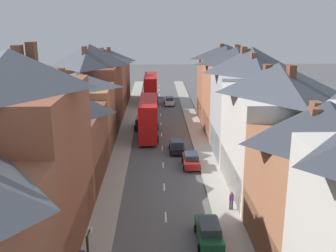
# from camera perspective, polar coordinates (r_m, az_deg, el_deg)

# --- Properties ---
(pavement_left) EXTENTS (2.20, 104.00, 0.14)m
(pavement_left) POSITION_cam_1_polar(r_m,az_deg,el_deg) (52.30, -6.48, -2.50)
(pavement_left) COLOR #A8A399
(pavement_left) RESTS_ON ground
(pavement_right) EXTENTS (2.20, 104.00, 0.14)m
(pavement_right) POSITION_cam_1_polar(r_m,az_deg,el_deg) (52.44, 4.71, -2.40)
(pavement_right) COLOR #A8A399
(pavement_right) RESTS_ON ground
(centre_line_dashes) EXTENTS (0.14, 97.80, 0.01)m
(centre_line_dashes) POSITION_cam_1_polar(r_m,az_deg,el_deg) (50.24, -0.84, -3.23)
(centre_line_dashes) COLOR silver
(centre_line_dashes) RESTS_ON ground
(terrace_row_left) EXTENTS (8.00, 84.60, 14.44)m
(terrace_row_left) POSITION_cam_1_polar(r_m,az_deg,el_deg) (42.17, -14.67, 0.72)
(terrace_row_left) COLOR #A36042
(terrace_row_left) RESTS_ON ground
(terrace_row_right) EXTENTS (8.00, 68.14, 13.29)m
(terrace_row_right) POSITION_cam_1_polar(r_m,az_deg,el_deg) (36.07, 15.93, -1.45)
(terrace_row_right) COLOR #935138
(terrace_row_right) RESTS_ON ground
(double_decker_bus_lead) EXTENTS (2.74, 10.80, 5.30)m
(double_decker_bus_lead) POSITION_cam_1_polar(r_m,az_deg,el_deg) (54.40, -2.84, 1.30)
(double_decker_bus_lead) COLOR red
(double_decker_bus_lead) RESTS_ON ground
(double_decker_bus_mid_street) EXTENTS (2.74, 10.80, 5.30)m
(double_decker_bus_mid_street) POSITION_cam_1_polar(r_m,az_deg,el_deg) (77.71, -2.54, 5.58)
(double_decker_bus_mid_street) COLOR red
(double_decker_bus_mid_street) RESTS_ON ground
(car_near_blue) EXTENTS (1.90, 4.44, 1.65)m
(car_near_blue) POSITION_cam_1_polar(r_m,az_deg,el_deg) (74.49, -3.55, 3.59)
(car_near_blue) COLOR #4C515B
(car_near_blue) RESTS_ON ground
(car_near_silver) EXTENTS (1.90, 4.41, 1.68)m
(car_near_silver) POSITION_cam_1_polar(r_m,az_deg,el_deg) (30.11, 5.98, -15.04)
(car_near_silver) COLOR #144728
(car_near_silver) RESTS_ON ground
(car_parked_right_a) EXTENTS (1.90, 4.20, 1.58)m
(car_parked_right_a) POSITION_cam_1_polar(r_m,az_deg,el_deg) (75.02, 0.22, 3.67)
(car_parked_right_a) COLOR silver
(car_parked_right_a) RESTS_ON ground
(car_mid_black) EXTENTS (1.90, 4.15, 1.58)m
(car_mid_black) POSITION_cam_1_polar(r_m,az_deg,el_deg) (48.57, 1.31, -2.91)
(car_mid_black) COLOR black
(car_mid_black) RESTS_ON ground
(car_parked_left_b) EXTENTS (1.90, 4.35, 1.58)m
(car_parked_left_b) POSITION_cam_1_polar(r_m,az_deg,el_deg) (59.40, -3.99, 0.49)
(car_parked_left_b) COLOR black
(car_parked_left_b) RESTS_ON ground
(car_mid_white) EXTENTS (1.90, 4.09, 1.64)m
(car_mid_white) POSITION_cam_1_polar(r_m,az_deg,el_deg) (43.85, 3.37, -4.95)
(car_mid_white) COLOR maroon
(car_mid_white) RESTS_ON ground
(pedestrian_mid_right) EXTENTS (0.36, 0.22, 1.61)m
(pedestrian_mid_right) POSITION_cam_1_polar(r_m,az_deg,el_deg) (34.62, 9.18, -10.53)
(pedestrian_mid_right) COLOR #23232D
(pedestrian_mid_right) RESTS_ON pavement_right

